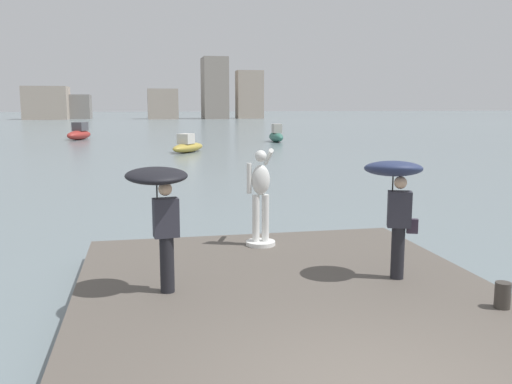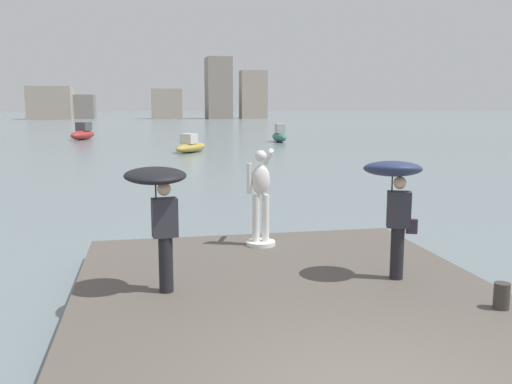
{
  "view_description": "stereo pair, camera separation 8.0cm",
  "coord_description": "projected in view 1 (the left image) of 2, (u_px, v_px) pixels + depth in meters",
  "views": [
    {
      "loc": [
        -2.21,
        -4.85,
        3.3
      ],
      "look_at": [
        0.0,
        5.99,
        1.55
      ],
      "focal_mm": 39.24,
      "sensor_mm": 36.0,
      "label": 1
    },
    {
      "loc": [
        -2.13,
        -4.87,
        3.3
      ],
      "look_at": [
        0.0,
        5.99,
        1.55
      ],
      "focal_mm": 39.24,
      "sensor_mm": 36.0,
      "label": 2
    }
  ],
  "objects": [
    {
      "name": "distant_skyline",
      "position": [
        150.0,
        98.0,
        121.82
      ],
      "size": [
        50.97,
        13.14,
        13.25
      ],
      "color": "#A89989",
      "rests_on": "ground"
    },
    {
      "name": "boat_near",
      "position": [
        188.0,
        146.0,
        38.25
      ],
      "size": [
        2.99,
        3.77,
        1.28
      ],
      "color": "#B2993D",
      "rests_on": "ground"
    },
    {
      "name": "onlooker_right",
      "position": [
        395.0,
        187.0,
        9.19
      ],
      "size": [
        1.23,
        1.24,
        2.03
      ],
      "color": "black",
      "rests_on": "pier"
    },
    {
      "name": "pier",
      "position": [
        313.0,
        333.0,
        7.65
      ],
      "size": [
        6.67,
        10.2,
        0.4
      ],
      "primitive_type": "cube",
      "color": "#564F47",
      "rests_on": "ground"
    },
    {
      "name": "ground_plane",
      "position": [
        171.0,
        146.0,
        44.36
      ],
      "size": [
        400.0,
        400.0,
        0.0
      ],
      "primitive_type": "plane",
      "color": "slate"
    },
    {
      "name": "boat_far",
      "position": [
        79.0,
        133.0,
        51.68
      ],
      "size": [
        2.64,
        3.93,
        1.6
      ],
      "color": "#9E2D28",
      "rests_on": "ground"
    },
    {
      "name": "statue_white_figure",
      "position": [
        261.0,
        199.0,
        11.46
      ],
      "size": [
        0.61,
        0.87,
        2.01
      ],
      "color": "white",
      "rests_on": "pier"
    },
    {
      "name": "onlooker_left",
      "position": [
        160.0,
        197.0,
        8.48
      ],
      "size": [
        1.06,
        1.07,
        1.97
      ],
      "color": "black",
      "rests_on": "pier"
    },
    {
      "name": "boat_mid",
      "position": [
        276.0,
        136.0,
        48.69
      ],
      "size": [
        0.95,
        3.47,
        1.57
      ],
      "color": "#336B5B",
      "rests_on": "ground"
    },
    {
      "name": "mooring_bollard",
      "position": [
        503.0,
        295.0,
        8.0
      ],
      "size": [
        0.23,
        0.23,
        0.38
      ],
      "primitive_type": "cylinder",
      "color": "#38332D",
      "rests_on": "pier"
    }
  ]
}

